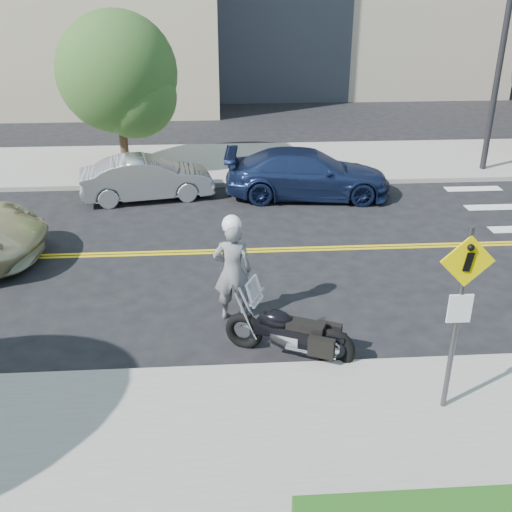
{
  "coord_description": "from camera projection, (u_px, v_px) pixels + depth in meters",
  "views": [
    {
      "loc": [
        0.8,
        -13.53,
        6.2
      ],
      "look_at": [
        1.51,
        -2.88,
        1.2
      ],
      "focal_mm": 42.0,
      "sensor_mm": 36.0,
      "label": 1
    }
  ],
  "objects": [
    {
      "name": "motorcyclist",
      "position": [
        233.0,
        268.0,
        11.54
      ],
      "size": [
        0.78,
        0.53,
        2.19
      ],
      "rotation": [
        0.0,
        0.0,
        3.09
      ],
      "color": "#BBBAC0",
      "rests_on": "ground"
    },
    {
      "name": "sidewalk_near",
      "position": [
        166.0,
        481.0,
        8.0
      ],
      "size": [
        60.0,
        5.0,
        0.15
      ],
      "primitive_type": "cube",
      "color": "#9E9B91",
      "rests_on": "ground_plane"
    },
    {
      "name": "sidewalk_far",
      "position": [
        195.0,
        164.0,
        21.55
      ],
      "size": [
        60.0,
        5.0,
        0.15
      ],
      "primitive_type": "cube",
      "color": "#9E9B91",
      "rests_on": "ground_plane"
    },
    {
      "name": "tree_far_a",
      "position": [
        117.0,
        73.0,
        19.36
      ],
      "size": [
        3.9,
        3.9,
        5.33
      ],
      "rotation": [
        0.0,
        0.0,
        0.11
      ],
      "color": "#382619",
      "rests_on": "ground"
    },
    {
      "name": "parked_car_blue",
      "position": [
        308.0,
        174.0,
        18.28
      ],
      "size": [
        5.18,
        2.47,
        1.46
      ],
      "primitive_type": "imported",
      "rotation": [
        0.0,
        0.0,
        1.48
      ],
      "color": "navy",
      "rests_on": "ground"
    },
    {
      "name": "pedestrian_sign",
      "position": [
        460.0,
        304.0,
        8.53
      ],
      "size": [
        0.78,
        0.08,
        3.0
      ],
      "color": "#4C4C51",
      "rests_on": "sidewalk_near"
    },
    {
      "name": "parked_car_silver",
      "position": [
        147.0,
        178.0,
        18.13
      ],
      "size": [
        4.14,
        2.07,
        1.3
      ],
      "primitive_type": "imported",
      "rotation": [
        0.0,
        0.0,
        1.75
      ],
      "color": "#9B9EA2",
      "rests_on": "ground"
    },
    {
      "name": "ground_plane",
      "position": [
        187.0,
        253.0,
        14.81
      ],
      "size": [
        120.0,
        120.0,
        0.0
      ],
      "primitive_type": "plane",
      "color": "black",
      "rests_on": "ground"
    },
    {
      "name": "motorcycle",
      "position": [
        289.0,
        322.0,
        10.49
      ],
      "size": [
        2.4,
        1.6,
        1.41
      ],
      "primitive_type": null,
      "rotation": [
        0.0,
        0.0,
        -0.42
      ],
      "color": "black",
      "rests_on": "ground"
    }
  ]
}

